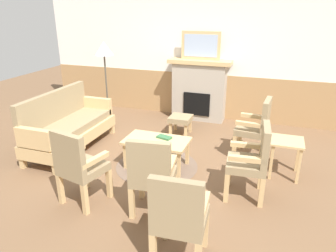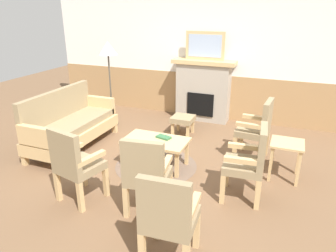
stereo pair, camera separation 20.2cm
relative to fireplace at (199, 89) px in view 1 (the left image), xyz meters
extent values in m
plane|color=brown|center=(0.00, -2.35, -0.65)|extent=(14.00, 14.00, 0.00)
cube|color=white|center=(0.00, 0.25, 0.70)|extent=(7.20, 0.12, 2.70)
cube|color=#A87F51|center=(0.00, 0.18, -0.18)|extent=(7.20, 0.02, 0.95)
cube|color=#A39989|center=(0.00, 0.00, -0.05)|extent=(1.10, 0.36, 1.20)
cube|color=black|center=(0.00, -0.19, -0.27)|extent=(0.56, 0.02, 0.48)
cube|color=tan|center=(0.00, 0.00, 0.59)|extent=(1.30, 0.44, 0.08)
cube|color=tan|center=(0.00, 0.00, 0.91)|extent=(0.80, 0.03, 0.56)
cube|color=#9EB2D1|center=(0.00, -0.02, 0.91)|extent=(0.68, 0.01, 0.44)
cube|color=tan|center=(-1.37, -3.04, -0.57)|extent=(0.08, 0.08, 0.16)
cube|color=tan|center=(-1.37, -1.36, -0.57)|extent=(0.08, 0.08, 0.16)
cube|color=tan|center=(-1.97, -3.04, -0.57)|extent=(0.08, 0.08, 0.16)
cube|color=tan|center=(-1.97, -1.36, -0.57)|extent=(0.08, 0.08, 0.16)
cube|color=tan|center=(-1.67, -2.20, -0.39)|extent=(0.70, 1.80, 0.20)
cube|color=#937F5B|center=(-1.67, -2.20, -0.23)|extent=(0.60, 1.70, 0.12)
cube|color=#937F5B|center=(-1.97, -2.20, 0.08)|extent=(0.10, 1.70, 0.50)
cube|color=tan|center=(-1.67, -3.05, -0.12)|extent=(0.60, 0.10, 0.30)
cube|color=tan|center=(-1.67, -1.35, -0.12)|extent=(0.60, 0.10, 0.30)
cube|color=tan|center=(-0.49, -2.54, -0.45)|extent=(0.05, 0.05, 0.40)
cube|color=tan|center=(0.35, -2.54, -0.45)|extent=(0.05, 0.05, 0.40)
cube|color=tan|center=(-0.49, -2.10, -0.45)|extent=(0.05, 0.05, 0.40)
cube|color=tan|center=(0.35, -2.10, -0.45)|extent=(0.05, 0.05, 0.40)
cube|color=tan|center=(-0.07, -2.32, -0.23)|extent=(0.96, 0.56, 0.04)
cylinder|color=brown|center=(-0.07, -2.32, -0.65)|extent=(1.26, 1.26, 0.01)
cube|color=#33663D|center=(0.02, -2.23, -0.20)|extent=(0.24, 0.17, 0.03)
cube|color=tan|center=(-0.26, -1.12, -0.52)|extent=(0.05, 0.05, 0.26)
cube|color=tan|center=(0.04, -1.12, -0.52)|extent=(0.05, 0.05, 0.26)
cube|color=tan|center=(-0.26, -0.82, -0.52)|extent=(0.05, 0.05, 0.26)
cube|color=tan|center=(0.04, -0.82, -0.52)|extent=(0.05, 0.05, 0.26)
cube|color=#937F5B|center=(-0.11, -0.97, -0.34)|extent=(0.40, 0.40, 0.10)
cube|color=tan|center=(1.09, -2.91, -0.45)|extent=(0.06, 0.06, 0.40)
cube|color=tan|center=(1.06, -2.49, -0.45)|extent=(0.06, 0.06, 0.40)
cube|color=tan|center=(1.51, -2.88, -0.45)|extent=(0.06, 0.06, 0.40)
cube|color=tan|center=(1.47, -2.46, -0.45)|extent=(0.06, 0.06, 0.40)
cube|color=#937F5B|center=(1.28, -2.69, -0.20)|extent=(0.52, 0.52, 0.10)
cube|color=#937F5B|center=(1.48, -2.67, 0.09)|extent=(0.12, 0.49, 0.48)
cube|color=tan|center=(1.30, -2.89, -0.03)|extent=(0.44, 0.11, 0.06)
cube|color=tan|center=(1.27, -2.48, -0.03)|extent=(0.44, 0.11, 0.06)
cube|color=tan|center=(1.01, -1.68, -0.45)|extent=(0.06, 0.06, 0.40)
cube|color=tan|center=(1.04, -1.26, -0.45)|extent=(0.06, 0.06, 0.40)
cube|color=tan|center=(1.43, -1.71, -0.45)|extent=(0.06, 0.06, 0.40)
cube|color=tan|center=(1.46, -1.29, -0.45)|extent=(0.06, 0.06, 0.40)
cube|color=#937F5B|center=(1.24, -1.49, -0.20)|extent=(0.52, 0.52, 0.10)
cube|color=#937F5B|center=(1.44, -1.50, 0.09)|extent=(0.12, 0.48, 0.48)
cube|color=tan|center=(1.22, -1.69, -0.03)|extent=(0.44, 0.10, 0.06)
cube|color=tan|center=(1.25, -1.28, -0.03)|extent=(0.44, 0.10, 0.06)
cube|color=tan|center=(-0.75, -3.21, -0.45)|extent=(0.07, 0.07, 0.40)
cube|color=tan|center=(-0.34, -3.30, -0.45)|extent=(0.07, 0.07, 0.40)
cube|color=tan|center=(-0.84, -3.62, -0.45)|extent=(0.07, 0.07, 0.40)
cube|color=tan|center=(-0.43, -3.71, -0.45)|extent=(0.07, 0.07, 0.40)
cube|color=#937F5B|center=(-0.59, -3.46, -0.20)|extent=(0.57, 0.57, 0.10)
cube|color=#937F5B|center=(-0.63, -3.65, 0.09)|extent=(0.49, 0.18, 0.48)
cube|color=tan|center=(-0.79, -3.41, -0.03)|extent=(0.17, 0.44, 0.06)
cube|color=tan|center=(-0.39, -3.50, -0.03)|extent=(0.17, 0.44, 0.06)
cube|color=tan|center=(0.60, -3.80, -0.45)|extent=(0.06, 0.06, 0.40)
cube|color=tan|center=(1.02, -3.77, -0.45)|extent=(0.06, 0.06, 0.40)
cube|color=tan|center=(0.63, -4.22, -0.45)|extent=(0.06, 0.06, 0.40)
cube|color=#937F5B|center=(0.82, -3.99, -0.20)|extent=(0.51, 0.51, 0.10)
cube|color=#937F5B|center=(0.84, -4.19, 0.09)|extent=(0.48, 0.11, 0.48)
cube|color=tan|center=(0.62, -4.01, -0.03)|extent=(0.10, 0.44, 0.06)
cube|color=tan|center=(1.03, -3.98, -0.03)|extent=(0.10, 0.44, 0.06)
cube|color=tan|center=(0.06, -3.18, -0.45)|extent=(0.07, 0.07, 0.40)
cube|color=tan|center=(0.47, -3.12, -0.45)|extent=(0.07, 0.07, 0.40)
cube|color=tan|center=(0.12, -3.60, -0.45)|extent=(0.07, 0.07, 0.40)
cube|color=tan|center=(0.53, -3.54, -0.45)|extent=(0.07, 0.07, 0.40)
cube|color=#937F5B|center=(0.30, -3.36, -0.20)|extent=(0.54, 0.54, 0.10)
cube|color=#937F5B|center=(0.32, -3.56, 0.09)|extent=(0.49, 0.15, 0.48)
cube|color=tan|center=(0.09, -3.39, -0.03)|extent=(0.13, 0.45, 0.06)
cube|color=tan|center=(0.50, -3.33, -0.03)|extent=(0.13, 0.45, 0.06)
cube|color=tan|center=(1.59, -1.79, -0.39)|extent=(0.04, 0.04, 0.52)
cube|color=tan|center=(1.95, -1.79, -0.39)|extent=(0.04, 0.04, 0.52)
cube|color=tan|center=(1.59, -2.15, -0.39)|extent=(0.04, 0.04, 0.52)
cube|color=tan|center=(1.95, -2.15, -0.39)|extent=(0.04, 0.04, 0.52)
cube|color=tan|center=(1.77, -1.97, -0.12)|extent=(0.44, 0.44, 0.03)
cylinder|color=#332D28|center=(-1.64, -0.99, -0.64)|extent=(0.24, 0.24, 0.03)
cylinder|color=#4C473D|center=(-1.64, -0.99, 0.08)|extent=(0.03, 0.03, 1.40)
cone|color=silver|center=(-1.64, -0.99, 0.90)|extent=(0.36, 0.36, 0.25)
camera|label=1|loc=(1.51, -6.33, 1.67)|focal=33.57mm
camera|label=2|loc=(1.70, -6.26, 1.67)|focal=33.57mm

